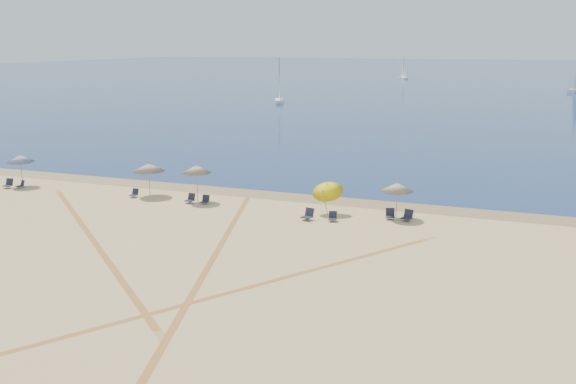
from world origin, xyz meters
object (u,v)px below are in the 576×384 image
umbrella_2 (197,169)px  chair_8 (407,216)px  umbrella_3 (327,188)px  chair_7 (390,214)px  chair_6 (333,217)px  sailboat_2 (280,89)px  umbrella_1 (149,167)px  umbrella_0 (21,159)px  chair_2 (134,193)px  chair_3 (190,199)px  chair_1 (21,185)px  umbrella_4 (397,187)px  chair_0 (8,184)px  sailboat_0 (404,72)px  chair_4 (205,200)px  chair_5 (308,215)px

umbrella_2 → chair_8: umbrella_2 is taller
umbrella_3 → chair_7: bearing=2.7°
chair_6 → sailboat_2: size_ratio=0.08×
umbrella_2 → umbrella_1: bearing=175.2°
umbrella_0 → chair_8: (30.20, 0.41, -1.85)m
umbrella_2 → chair_2: 5.37m
chair_3 → umbrella_3: bearing=9.2°
chair_1 → umbrella_4: bearing=27.7°
umbrella_3 → chair_0: bearing=-177.2°
chair_1 → chair_8: (29.75, 1.08, 0.05)m
chair_2 → chair_3: 4.69m
umbrella_2 → sailboat_0: 160.71m
sailboat_0 → chair_3: bearing=-117.2°
umbrella_0 → chair_2: umbrella_0 is taller
chair_7 → umbrella_0: bearing=165.2°
umbrella_0 → chair_0: umbrella_0 is taller
umbrella_1 → chair_2: size_ratio=4.04×
chair_2 → umbrella_2: bearing=8.1°
umbrella_2 → chair_6: size_ratio=3.84×
umbrella_3 → chair_6: size_ratio=3.52×
chair_2 → umbrella_3: bearing=4.2°
chair_4 → chair_8: size_ratio=0.79×
chair_0 → chair_8: 30.74m
umbrella_1 → sailboat_0: 160.02m
chair_3 → chair_5: size_ratio=0.82×
chair_0 → chair_3: 15.58m
chair_6 → sailboat_2: 81.44m
umbrella_1 → umbrella_4: (18.23, 0.18, -0.08)m
umbrella_3 → sailboat_0: bearing=98.8°
sailboat_0 → chair_4: bearing=-116.8°
chair_5 → sailboat_0: (-24.18, 161.87, 1.88)m
chair_1 → chair_3: size_ratio=1.06×
umbrella_1 → chair_5: bearing=-9.7°
umbrella_2 → sailboat_2: sailboat_2 is taller
umbrella_2 → chair_8: size_ratio=3.22×
umbrella_1 → chair_0: 11.92m
sailboat_0 → umbrella_1: bearing=-118.5°
chair_6 → chair_0: bearing=165.6°
chair_8 → chair_5: bearing=-146.2°
sailboat_2 → chair_1: bearing=-106.9°
chair_1 → chair_7: (28.64, 1.15, 0.03)m
umbrella_0 → umbrella_2: size_ratio=0.94×
chair_7 → chair_8: 1.12m
umbrella_4 → sailboat_0: 162.13m
chair_3 → chair_8: 15.16m
sailboat_2 → chair_3: bearing=-95.9°
umbrella_4 → chair_4: bearing=-175.7°
chair_4 → umbrella_1: bearing=163.3°
chair_7 → sailboat_2: bearing=100.5°
umbrella_3 → sailboat_2: (-31.72, 73.03, 0.83)m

